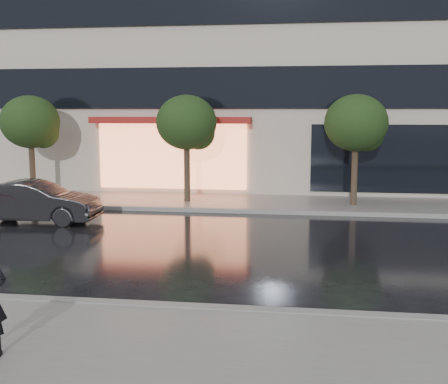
# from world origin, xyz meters

# --- Properties ---
(ground) EXTENTS (120.00, 120.00, 0.00)m
(ground) POSITION_xyz_m (0.00, 0.00, 0.00)
(ground) COLOR black
(ground) RESTS_ON ground
(sidewalk_near) EXTENTS (60.00, 4.50, 0.12)m
(sidewalk_near) POSITION_xyz_m (0.00, -3.25, 0.06)
(sidewalk_near) COLOR slate
(sidewalk_near) RESTS_ON ground
(sidewalk_far) EXTENTS (60.00, 3.50, 0.12)m
(sidewalk_far) POSITION_xyz_m (0.00, 10.25, 0.06)
(sidewalk_far) COLOR slate
(sidewalk_far) RESTS_ON ground
(curb_near) EXTENTS (60.00, 0.25, 0.14)m
(curb_near) POSITION_xyz_m (0.00, -1.00, 0.07)
(curb_near) COLOR gray
(curb_near) RESTS_ON ground
(curb_far) EXTENTS (60.00, 0.25, 0.14)m
(curb_far) POSITION_xyz_m (0.00, 8.50, 0.07)
(curb_far) COLOR gray
(curb_far) RESTS_ON ground
(tree_far_west) EXTENTS (2.20, 2.20, 3.99)m
(tree_far_west) POSITION_xyz_m (-8.94, 10.03, 2.92)
(tree_far_west) COLOR #33261C
(tree_far_west) RESTS_ON ground
(tree_mid_west) EXTENTS (2.20, 2.20, 3.99)m
(tree_mid_west) POSITION_xyz_m (-2.94, 10.03, 2.92)
(tree_mid_west) COLOR #33261C
(tree_mid_west) RESTS_ON ground
(tree_mid_east) EXTENTS (2.20, 2.20, 3.99)m
(tree_mid_east) POSITION_xyz_m (3.06, 10.03, 2.92)
(tree_mid_east) COLOR #33261C
(tree_mid_east) RESTS_ON ground
(parked_car) EXTENTS (3.96, 1.49, 1.29)m
(parked_car) POSITION_xyz_m (-6.95, 6.00, 0.65)
(parked_car) COLOR black
(parked_car) RESTS_ON ground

